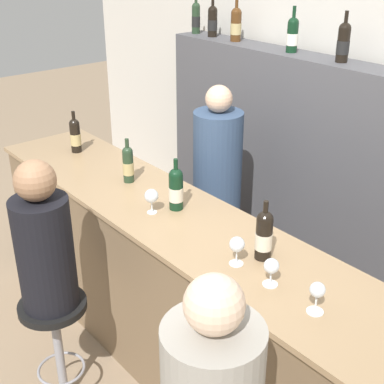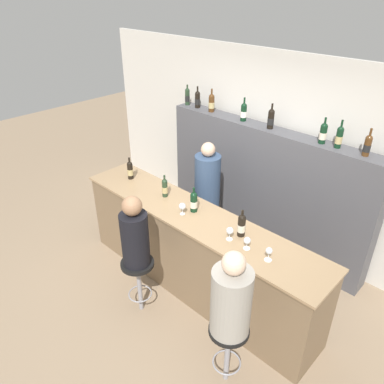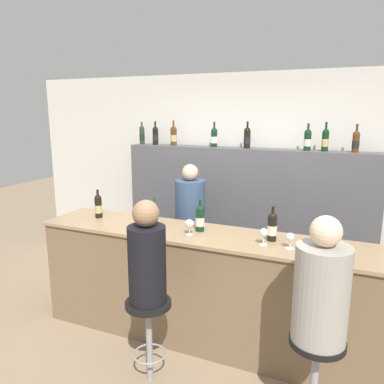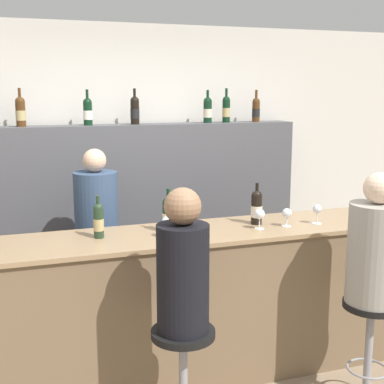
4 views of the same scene
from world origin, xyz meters
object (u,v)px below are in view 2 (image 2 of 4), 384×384
(wine_glass_2, at_px, (247,241))
(bar_stool_right, at_px, (228,340))
(wine_bottle_counter_0, at_px, (130,170))
(guest_seated_right, at_px, (231,299))
(wine_bottle_backbar_3, at_px, (244,112))
(bar_stool_left, at_px, (138,273))
(bartender, at_px, (207,202))
(wine_bottle_backbar_0, at_px, (187,96))
(wine_bottle_backbar_1, at_px, (198,99))
(wine_bottle_backbar_6, at_px, (339,137))
(wine_bottle_counter_2, at_px, (194,202))
(wine_bottle_backbar_2, at_px, (212,103))
(wine_bottle_backbar_7, at_px, (368,145))
(wine_glass_3, at_px, (269,251))
(wine_bottle_backbar_4, at_px, (271,119))
(wine_glass_0, at_px, (182,206))
(guest_seated_left, at_px, (135,235))
(wine_bottle_counter_1, at_px, (165,188))
(wine_bottle_counter_3, at_px, (242,225))
(wine_glass_1, at_px, (230,231))
(wine_bottle_backbar_5, at_px, (323,133))

(wine_glass_2, bearing_deg, bar_stool_right, -64.09)
(wine_bottle_counter_0, bearing_deg, guest_seated_right, -18.08)
(guest_seated_right, bearing_deg, wine_bottle_backbar_3, 125.81)
(bar_stool_left, relative_size, bartender, 0.44)
(bartender, bearing_deg, wine_bottle_backbar_0, 147.20)
(wine_bottle_backbar_1, height_order, guest_seated_right, wine_bottle_backbar_1)
(wine_bottle_counter_0, distance_m, bartender, 1.10)
(wine_bottle_backbar_6, xyz_separation_m, bar_stool_right, (0.18, -2.03, -1.30))
(wine_bottle_counter_2, height_order, wine_bottle_backbar_2, wine_bottle_backbar_2)
(wine_bottle_backbar_7, bearing_deg, wine_glass_3, -97.13)
(wine_bottle_counter_0, height_order, bar_stool_right, wine_bottle_counter_0)
(wine_bottle_backbar_4, xyz_separation_m, wine_glass_3, (1.00, -1.43, -0.67))
(wine_bottle_backbar_3, relative_size, bartender, 0.19)
(wine_bottle_counter_2, xyz_separation_m, guest_seated_right, (1.12, -0.74, -0.14))
(wine_bottle_backbar_4, distance_m, wine_glass_0, 1.58)
(wine_bottle_backbar_4, bearing_deg, wine_bottle_backbar_0, 180.00)
(wine_bottle_backbar_3, bearing_deg, bartender, -94.46)
(guest_seated_right, bearing_deg, wine_glass_0, 152.76)
(wine_bottle_backbar_1, bearing_deg, guest_seated_left, -63.27)
(wine_bottle_backbar_6, height_order, guest_seated_left, wine_bottle_backbar_6)
(wine_bottle_backbar_2, distance_m, wine_bottle_backbar_4, 0.97)
(wine_bottle_backbar_2, height_order, bar_stool_left, wine_bottle_backbar_2)
(wine_bottle_counter_0, relative_size, wine_glass_2, 2.25)
(wine_bottle_counter_2, distance_m, guest_seated_right, 1.35)
(wine_bottle_counter_0, bearing_deg, wine_bottle_backbar_6, 31.85)
(wine_bottle_backbar_3, xyz_separation_m, guest_seated_left, (0.21, -2.03, -0.78))
(wine_bottle_backbar_1, height_order, bartender, wine_bottle_backbar_1)
(wine_bottle_backbar_2, xyz_separation_m, wine_bottle_backbar_3, (0.55, 0.00, -0.01))
(wine_bottle_counter_1, bearing_deg, guest_seated_left, -65.27)
(guest_seated_right, bearing_deg, bar_stool_right, 0.00)
(wine_bottle_backbar_1, bearing_deg, wine_glass_0, -52.11)
(wine_bottle_counter_3, relative_size, wine_glass_2, 2.28)
(wine_bottle_backbar_6, relative_size, bar_stool_right, 0.46)
(wine_bottle_backbar_2, relative_size, bartender, 0.20)
(bar_stool_left, bearing_deg, wine_bottle_counter_0, 143.57)
(wine_glass_3, bearing_deg, wine_bottle_counter_2, 172.91)
(wine_bottle_backbar_2, distance_m, wine_bottle_backbar_6, 1.84)
(wine_bottle_counter_2, height_order, bartender, bartender)
(wine_bottle_backbar_7, height_order, bar_stool_left, wine_bottle_backbar_7)
(wine_bottle_backbar_1, height_order, bar_stool_right, wine_bottle_backbar_1)
(wine_bottle_backbar_3, height_order, wine_bottle_backbar_6, wine_bottle_backbar_6)
(wine_bottle_counter_1, bearing_deg, wine_glass_1, -6.99)
(wine_bottle_counter_0, distance_m, wine_bottle_backbar_4, 1.88)
(wine_bottle_counter_3, distance_m, guest_seated_left, 1.09)
(wine_bottle_backbar_2, height_order, wine_bottle_backbar_5, wine_bottle_backbar_2)
(wine_bottle_backbar_7, distance_m, wine_glass_2, 1.63)
(wine_bottle_backbar_6, distance_m, wine_glass_3, 1.58)
(wine_glass_2, relative_size, wine_glass_3, 0.93)
(wine_bottle_counter_0, relative_size, wine_bottle_counter_1, 1.05)
(wine_glass_0, relative_size, guest_seated_right, 0.17)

